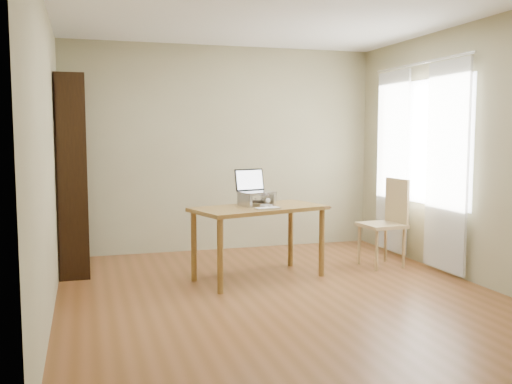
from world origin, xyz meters
name	(u,v)px	position (x,y,z in m)	size (l,w,h in m)	color
room	(284,155)	(0.03, 0.01, 1.30)	(4.04, 4.54, 2.64)	brown
bookshelf	(73,175)	(-1.83, 1.55, 1.05)	(0.30, 0.90, 2.10)	black
curtains	(417,162)	(1.92, 0.80, 1.17)	(0.03, 1.90, 2.25)	silver
desk	(259,217)	(-0.02, 0.65, 0.65)	(1.47, 1.01, 0.75)	brown
laptop_stand	(257,198)	(-0.02, 0.73, 0.83)	(0.32, 0.25, 0.13)	silver
laptop	(255,187)	(-0.02, 0.79, 0.94)	(0.40, 0.37, 0.24)	silver
keyboard	(268,208)	(0.01, 0.43, 0.76)	(0.27, 0.15, 0.02)	silver
coaster	(327,207)	(0.62, 0.37, 0.75)	(0.09, 0.09, 0.01)	#52381C
cat	(257,199)	(-0.01, 0.76, 0.82)	(0.25, 0.49, 0.16)	#4A423A
chair	(388,219)	(1.55, 0.78, 0.54)	(0.47, 0.47, 0.99)	#9F8256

